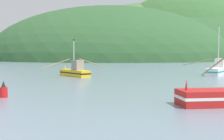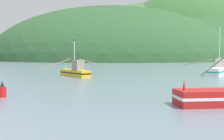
# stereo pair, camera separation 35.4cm
# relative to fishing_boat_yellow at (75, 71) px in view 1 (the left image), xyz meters

# --- Properties ---
(hill_mid_left) EXTENTS (174.38, 139.50, 91.27)m
(hill_mid_left) POSITION_rel_fishing_boat_yellow_xyz_m (12.57, 219.32, -0.76)
(hill_mid_left) COLOR #47703D
(hill_mid_left) RESTS_ON ground
(hill_mid_right) EXTENTS (120.15, 96.12, 52.50)m
(hill_mid_right) POSITION_rel_fishing_boat_yellow_xyz_m (-9.77, 105.79, -0.76)
(hill_mid_right) COLOR #2D562D
(hill_mid_right) RESTS_ON ground
(hill_far_right) EXTENTS (170.16, 136.13, 55.14)m
(hill_far_right) POSITION_rel_fishing_boat_yellow_xyz_m (29.44, 173.59, -0.76)
(hill_far_right) COLOR #2D562D
(hill_far_right) RESTS_ON ground
(hill_far_left) EXTENTS (140.77, 112.62, 105.37)m
(hill_far_left) POSITION_rel_fishing_boat_yellow_xyz_m (43.79, 206.10, -0.76)
(hill_far_left) COLOR #386633
(hill_far_left) RESTS_ON ground
(fishing_boat_yellow) EXTENTS (7.95, 7.91, 5.56)m
(fishing_boat_yellow) POSITION_rel_fishing_boat_yellow_xyz_m (0.00, 0.00, 0.00)
(fishing_boat_yellow) COLOR gold
(fishing_boat_yellow) RESTS_ON ground
(fishing_boat_white) EXTENTS (10.43, 8.32, 7.82)m
(fishing_boat_white) POSITION_rel_fishing_boat_yellow_xyz_m (21.98, 5.66, 0.06)
(fishing_boat_white) COLOR white
(fishing_boat_white) RESTS_ON ground
(channel_buoy) EXTENTS (0.61, 0.61, 1.33)m
(channel_buoy) POSITION_rel_fishing_boat_yellow_xyz_m (-0.54, -21.34, -0.22)
(channel_buoy) COLOR red
(channel_buoy) RESTS_ON ground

